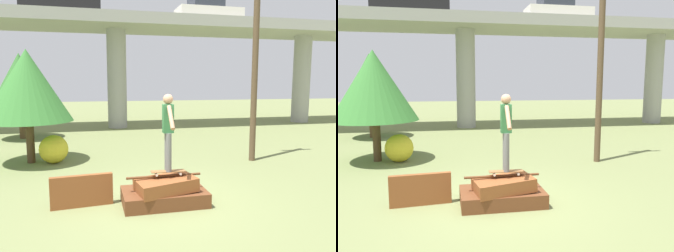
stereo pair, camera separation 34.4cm
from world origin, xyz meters
The scene contains 12 objects.
ground_plane centered at (0.00, 0.00, 0.00)m, with size 80.00×80.00×0.00m, color olive.
scrap_pile centered at (0.00, -0.03, 0.25)m, with size 1.81×1.11×0.65m.
scrap_plank_loose centered at (-1.74, 0.22, 0.34)m, with size 1.30×0.25×0.69m.
skateboard centered at (0.08, -0.02, 0.72)m, with size 0.75×0.23×0.09m.
skater centered at (0.08, -0.02, 1.69)m, with size 0.23×1.10×1.65m.
highway_overpass centered at (0.00, 12.54, 5.46)m, with size 44.00×4.30×6.24m.
car_on_overpass_left centered at (5.49, 12.55, 6.82)m, with size 3.87×1.77×1.44m.
car_on_overpass_mid centered at (-2.95, 12.38, 6.82)m, with size 4.10×1.66×1.41m.
utility_pole centered at (3.77, 3.22, 4.09)m, with size 1.30×0.20×7.94m.
tree_behind_left centered at (-3.47, 4.59, 2.52)m, with size 2.80×2.80×3.69m.
tree_behind_right centered at (-4.67, 9.69, 2.63)m, with size 2.85×2.85×3.97m.
bush_yellow_flowering centered at (-2.73, 4.36, 0.46)m, with size 0.93×0.93×0.93m.
Camera 2 is at (-1.15, -6.78, 2.63)m, focal length 35.00 mm.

